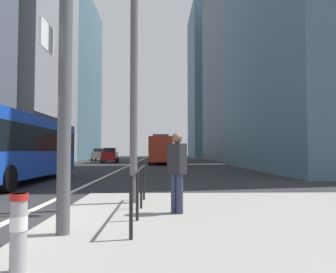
{
  "coord_description": "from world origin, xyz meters",
  "views": [
    {
      "loc": [
        3.24,
        -6.54,
        1.5
      ],
      "look_at": [
        4.15,
        29.11,
        3.14
      ],
      "focal_mm": 34.56,
      "sensor_mm": 36.0,
      "label": 1
    }
  ],
  "objects": [
    {
      "name": "car_receding_far",
      "position": [
        3.94,
        46.49,
        0.99
      ],
      "size": [
        2.08,
        4.06,
        1.94
      ],
      "color": "gold",
      "rests_on": "ground"
    },
    {
      "name": "office_tower_left_far",
      "position": [
        -16.0,
        57.39,
        16.04
      ],
      "size": [
        11.31,
        22.88,
        32.07
      ],
      "primitive_type": "cube",
      "color": "slate",
      "rests_on": "ground"
    },
    {
      "name": "city_bus_blue_oncoming",
      "position": [
        -3.48,
        8.93,
        1.84
      ],
      "size": [
        2.81,
        11.35,
        3.4
      ],
      "color": "blue",
      "rests_on": "ground"
    },
    {
      "name": "office_tower_left_mid",
      "position": [
        -16.0,
        35.08,
        15.05
      ],
      "size": [
        12.93,
        17.24,
        30.11
      ],
      "primitive_type": "cube",
      "color": "#9E9EA3",
      "rests_on": "ground"
    },
    {
      "name": "car_receding_near",
      "position": [
        4.14,
        42.4,
        0.99
      ],
      "size": [
        2.19,
        4.22,
        1.94
      ],
      "color": "#232838",
      "rests_on": "ground"
    },
    {
      "name": "car_oncoming_mid",
      "position": [
        -6.37,
        45.31,
        0.99
      ],
      "size": [
        2.11,
        4.05,
        1.94
      ],
      "color": "#B2A899",
      "rests_on": "ground"
    },
    {
      "name": "city_bus_red_receding",
      "position": [
        3.41,
        32.46,
        1.84
      ],
      "size": [
        2.85,
        10.75,
        3.4
      ],
      "color": "red",
      "rests_on": "ground"
    },
    {
      "name": "ground_plane",
      "position": [
        0.0,
        20.0,
        0.0
      ],
      "size": [
        160.0,
        160.0,
        0.0
      ],
      "primitive_type": "plane",
      "color": "#28282B"
    },
    {
      "name": "pedestrian_waiting",
      "position": [
        3.62,
        0.57,
        1.13
      ],
      "size": [
        0.44,
        0.44,
        1.76
      ],
      "color": "#2D334C",
      "rests_on": "median_island"
    },
    {
      "name": "city_bus_red_distant",
      "position": [
        3.12,
        55.88,
        1.83
      ],
      "size": [
        2.86,
        10.6,
        3.4
      ],
      "color": "#198456",
      "rests_on": "ground"
    },
    {
      "name": "car_oncoming_far",
      "position": [
        -3.29,
        36.1,
        0.99
      ],
      "size": [
        2.21,
        4.42,
        1.94
      ],
      "color": "maroon",
      "rests_on": "ground"
    },
    {
      "name": "office_tower_right_mid",
      "position": [
        17.0,
        46.44,
        15.18
      ],
      "size": [
        10.34,
        22.67,
        30.37
      ],
      "primitive_type": "cube",
      "color": "slate",
      "rests_on": "ground"
    },
    {
      "name": "office_tower_right_far",
      "position": [
        17.0,
        70.43,
        17.75
      ],
      "size": [
        12.61,
        17.55,
        35.5
      ],
      "primitive_type": "cube",
      "color": "slate",
      "rests_on": "ground"
    },
    {
      "name": "pedestrian_railing",
      "position": [
        2.8,
        0.52,
        0.87
      ],
      "size": [
        0.06,
        4.13,
        0.98
      ],
      "color": "black",
      "rests_on": "median_island"
    },
    {
      "name": "median_island",
      "position": [
        5.5,
        -1.0,
        0.07
      ],
      "size": [
        9.0,
        10.0,
        0.15
      ],
      "primitive_type": "cube",
      "color": "gray",
      "rests_on": "ground"
    },
    {
      "name": "bollard_left",
      "position": [
        1.66,
        -2.84,
        0.64
      ],
      "size": [
        0.2,
        0.2,
        0.88
      ],
      "color": "#99999E",
      "rests_on": "median_island"
    },
    {
      "name": "street_lamp_post",
      "position": [
        2.55,
        2.04,
        5.28
      ],
      "size": [
        5.5,
        0.32,
        8.0
      ],
      "color": "#56565B",
      "rests_on": "median_island"
    },
    {
      "name": "lane_centre_line",
      "position": [
        0.0,
        30.0,
        0.01
      ],
      "size": [
        0.2,
        80.0,
        0.01
      ],
      "primitive_type": "cube",
      "color": "beige",
      "rests_on": "ground"
    }
  ]
}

